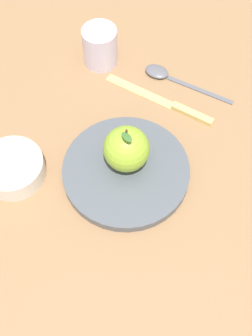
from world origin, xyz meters
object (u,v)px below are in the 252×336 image
(side_bowl, at_px, (12,167))
(cup, at_px, (100,45))
(apple, at_px, (126,149))
(spoon, at_px, (167,76))
(knife, at_px, (168,104))
(dinner_plate, at_px, (126,171))

(side_bowl, bearing_deg, cup, 149.40)
(apple, xyz_separation_m, spoon, (-0.20, 0.09, -0.05))
(side_bowl, height_order, spoon, side_bowl)
(side_bowl, bearing_deg, apple, 92.21)
(knife, distance_m, spoon, 0.07)
(apple, xyz_separation_m, knife, (-0.13, 0.09, -0.05))
(dinner_plate, bearing_deg, cup, -171.41)
(side_bowl, height_order, knife, side_bowl)
(knife, xyz_separation_m, spoon, (-0.07, 0.00, 0.00))
(apple, relative_size, cup, 1.17)
(knife, relative_size, spoon, 1.16)
(cup, height_order, knife, cup)
(apple, distance_m, knife, 0.17)
(cup, relative_size, knife, 0.40)
(side_bowl, distance_m, knife, 0.31)
(knife, bearing_deg, dinner_plate, -30.34)
(dinner_plate, relative_size, apple, 2.35)
(cup, bearing_deg, apple, 9.40)
(cup, xyz_separation_m, spoon, (0.05, 0.13, -0.04))
(spoon, bearing_deg, knife, -2.62)
(apple, height_order, cup, apple)
(dinner_plate, height_order, spoon, dinner_plate)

